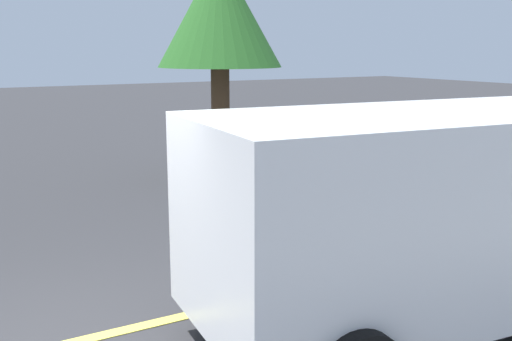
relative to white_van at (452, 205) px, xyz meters
name	(u,v)px	position (x,y,z in m)	size (l,w,h in m)	color
lane_marking_centre	(323,283)	(-0.42, 1.51, -1.26)	(28.00, 0.16, 0.01)	#E0D14C
white_van	(452,205)	(0.00, 0.00, 0.00)	(5.38, 2.68, 2.20)	white
tree_left_verge	(219,13)	(1.26, 7.52, 2.20)	(2.60, 2.60, 4.68)	#513823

